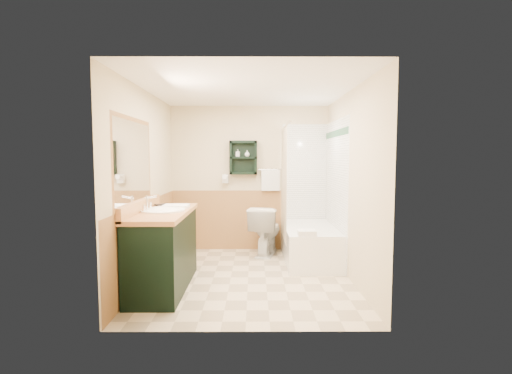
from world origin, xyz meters
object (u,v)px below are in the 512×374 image
Objects in this scene: wall_shelf at (243,158)px; hair_dryer at (225,179)px; bathtub at (310,243)px; toilet at (266,230)px; soap_bottle_a at (238,155)px; vanity at (164,250)px; soap_bottle_b at (247,154)px; vanity_book at (157,198)px.

wall_shelf is 2.29× the size of hair_dryer.
wall_shelf is 1.76m from bathtub.
wall_shelf is at bearing -18.74° from toilet.
bathtub is (1.03, -0.61, -1.29)m from wall_shelf.
soap_bottle_a reaches higher than toilet.
bathtub is at bearing -28.64° from soap_bottle_a.
wall_shelf reaches higher than hair_dryer.
toilet is (0.66, -0.26, -0.82)m from hair_dryer.
toilet is at bearing 50.87° from vanity.
bathtub is at bearing -25.71° from hair_dryer.
bathtub is at bearing -32.29° from soap_bottle_b.
hair_dryer is 1.08m from toilet.
bathtub is 0.77m from toilet.
hair_dryer is 2.32× the size of soap_bottle_b.
bathtub is 2.37m from vanity_book.
toilet is at bearing 150.37° from bathtub.
vanity is 2.32m from soap_bottle_b.
bathtub is (1.92, 1.17, -0.20)m from vanity.
wall_shelf is 4.58× the size of soap_bottle_a.
soap_bottle_a is (0.97, 1.42, 0.55)m from vanity_book.
toilet is at bearing -21.54° from hair_dryer.
vanity_book is at bearing -128.39° from soap_bottle_b.
soap_bottle_b is at bearing 147.71° from bathtub.
bathtub is (1.33, -0.64, -0.94)m from hair_dryer.
hair_dryer is 1.64m from vanity_book.
vanity_book is (-1.06, -1.42, -0.50)m from wall_shelf.
soap_bottle_a is at bearing 23.23° from vanity_book.
bathtub is 14.50× the size of soap_bottle_b.
vanity is (-0.59, -1.81, -0.74)m from hair_dryer.
soap_bottle_a is at bearing 180.00° from soap_bottle_b.
hair_dryer is 0.16× the size of bathtub.
vanity is at bearing -97.94° from vanity_book.
vanity_book is 1.89m from soap_bottle_b.
hair_dryer is 0.54m from soap_bottle_b.
bathtub is 1.84m from soap_bottle_a.
vanity is at bearing 65.18° from toilet.
vanity is 12.20× the size of soap_bottle_a.
soap_bottle_b is at bearing -4.55° from wall_shelf.
soap_bottle_b is (0.15, 0.00, 0.01)m from soap_bottle_a.
vanity is at bearing -116.62° from wall_shelf.
wall_shelf is 0.08m from soap_bottle_b.
vanity is 2.26m from bathtub.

